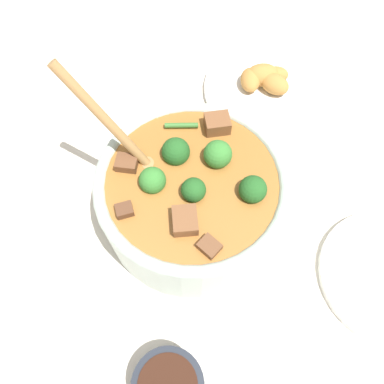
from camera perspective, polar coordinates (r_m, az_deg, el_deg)
The scene contains 3 objects.
ground_plane at distance 0.56m, azimuth 0.00°, elevation -3.37°, with size 4.00×4.00×0.00m, color silver.
stew_bowl at distance 0.51m, azimuth -0.02°, elevation -0.40°, with size 0.25×0.27×0.24m.
food_plate at distance 0.71m, azimuth 12.23°, elevation 15.30°, with size 0.26×0.26×0.05m.
Camera 1 is at (-0.23, 0.02, 0.52)m, focal length 35.00 mm.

